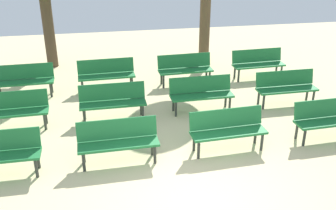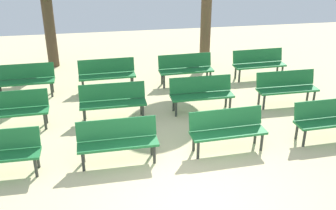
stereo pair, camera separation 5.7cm
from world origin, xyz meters
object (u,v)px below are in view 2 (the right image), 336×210
at_px(bench_r2_c1, 107,73).
at_px(bench_r0_c1, 118,139).
at_px(bench_r1_c1, 113,100).
at_px(bench_r1_c2, 201,92).
at_px(bench_r0_c3, 329,117).
at_px(bench_r2_c0, 25,78).
at_px(bench_r2_c3, 259,62).
at_px(bench_r1_c3, 287,86).
at_px(bench_r2_c2, 186,67).
at_px(bench_r1_c0, 13,108).
at_px(bench_r0_c2, 227,128).

bearing_deg(bench_r2_c1, bench_r0_c1, -90.63).
distance_m(bench_r1_c1, bench_r2_c1, 1.92).
distance_m(bench_r1_c2, bench_r2_c1, 2.95).
bearing_deg(bench_r0_c3, bench_r2_c0, 149.68).
bearing_deg(bench_r0_c3, bench_r2_c3, 89.01).
bearing_deg(bench_r0_c1, bench_r1_c3, 22.67).
bearing_deg(bench_r2_c2, bench_r1_c0, -157.50).
bearing_deg(bench_r1_c1, bench_r1_c3, 0.54).
relative_size(bench_r1_c2, bench_r2_c0, 1.00).
distance_m(bench_r0_c1, bench_r2_c3, 6.05).
height_order(bench_r1_c2, bench_r2_c3, same).
distance_m(bench_r1_c0, bench_r2_c3, 7.18).
relative_size(bench_r0_c1, bench_r2_c3, 1.00).
bearing_deg(bench_r1_c1, bench_r1_c2, 1.52).
bearing_deg(bench_r0_c2, bench_r2_c0, 137.95).
bearing_deg(bench_r2_c0, bench_r1_c0, -90.57).
height_order(bench_r0_c3, bench_r1_c2, same).
distance_m(bench_r1_c3, bench_r2_c0, 7.09).
xyz_separation_m(bench_r0_c3, bench_r2_c1, (-4.76, 3.69, 0.00)).
height_order(bench_r0_c2, bench_r1_c1, same).
distance_m(bench_r1_c2, bench_r2_c2, 1.89).
bearing_deg(bench_r0_c3, bench_r2_c1, 139.21).
height_order(bench_r0_c1, bench_r1_c2, same).
distance_m(bench_r1_c0, bench_r1_c3, 6.85).
xyz_separation_m(bench_r0_c1, bench_r1_c2, (2.23, 2.03, 0.00)).
height_order(bench_r2_c2, bench_r2_c3, same).
height_order(bench_r1_c1, bench_r2_c1, same).
relative_size(bench_r2_c0, bench_r2_c3, 0.99).
xyz_separation_m(bench_r1_c2, bench_r2_c2, (-0.01, 1.89, 0.00)).
xyz_separation_m(bench_r0_c2, bench_r0_c3, (2.37, 0.09, 0.00)).
bearing_deg(bench_r0_c3, bench_r1_c2, 139.60).
xyz_separation_m(bench_r0_c2, bench_r2_c0, (-4.64, 3.72, 0.00)).
relative_size(bench_r2_c1, bench_r2_c2, 1.00).
bearing_deg(bench_r1_c1, bench_r0_c2, -39.89).
relative_size(bench_r1_c2, bench_r2_c2, 0.99).
bearing_deg(bench_r2_c0, bench_r2_c2, 0.25).
height_order(bench_r0_c2, bench_r2_c0, same).
xyz_separation_m(bench_r0_c1, bench_r2_c3, (4.53, 4.01, 0.00)).
distance_m(bench_r0_c2, bench_r2_c1, 4.48).
xyz_separation_m(bench_r0_c3, bench_r1_c1, (-4.68, 1.77, 0.00)).
bearing_deg(bench_r1_c1, bench_r2_c3, 23.66).
xyz_separation_m(bench_r1_c2, bench_r2_c3, (2.31, 1.98, 0.00)).
xyz_separation_m(bench_r1_c3, bench_r2_c1, (-4.63, 1.81, 0.00)).
xyz_separation_m(bench_r2_c1, bench_r2_c3, (4.63, 0.15, 0.00)).
bearing_deg(bench_r1_c0, bench_r0_c2, -23.21).
bearing_deg(bench_r2_c2, bench_r2_c3, 0.11).
bearing_deg(bench_r0_c1, bench_r2_c0, 120.06).
xyz_separation_m(bench_r1_c1, bench_r2_c1, (-0.08, 1.92, 0.00)).
bearing_deg(bench_r0_c1, bench_r1_c1, 88.66).
bearing_deg(bench_r0_c2, bench_r0_c3, -1.08).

